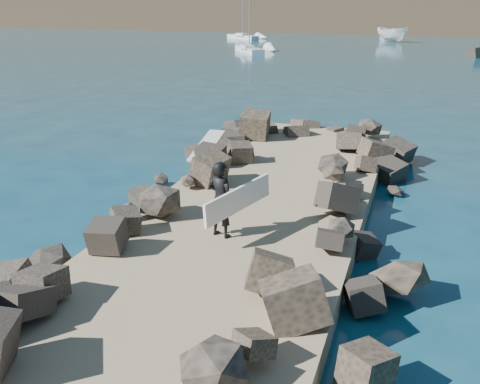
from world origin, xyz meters
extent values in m
plane|color=#0F384C|center=(0.00, 0.00, 0.00)|extent=(800.00, 800.00, 0.00)
cube|color=#8C7759|center=(0.00, -2.00, 0.30)|extent=(6.00, 26.00, 0.60)
cube|color=black|center=(-2.90, -1.50, 0.50)|extent=(2.60, 22.00, 1.00)
cube|color=black|center=(2.90, -1.50, 0.50)|extent=(2.60, 22.00, 1.00)
cube|color=beige|center=(-3.00, 4.19, 1.04)|extent=(0.71, 2.49, 0.08)
imported|color=white|center=(-0.89, 73.58, 1.15)|extent=(5.86, 5.69, 2.29)
imported|color=black|center=(-0.23, -1.81, 1.56)|extent=(0.80, 0.63, 1.92)
cube|color=white|center=(0.22, -1.81, 1.61)|extent=(0.93, 2.25, 0.75)
cube|color=silver|center=(-16.08, 50.31, 0.25)|extent=(5.36, 6.74, 0.80)
cylinder|color=gray|center=(-16.08, 50.31, 4.52)|extent=(0.12, 0.12, 7.84)
cube|color=silver|center=(-16.08, 49.61, 0.75)|extent=(2.08, 2.29, 0.44)
cube|color=silver|center=(-24.24, 72.39, 0.25)|extent=(6.35, 5.14, 0.80)
cylinder|color=gray|center=(-24.24, 72.39, 4.31)|extent=(0.12, 0.12, 7.42)
cube|color=silver|center=(-24.24, 71.91, 0.75)|extent=(2.16, 1.98, 0.44)
camera|label=1|loc=(4.08, -13.13, 6.13)|focal=40.00mm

